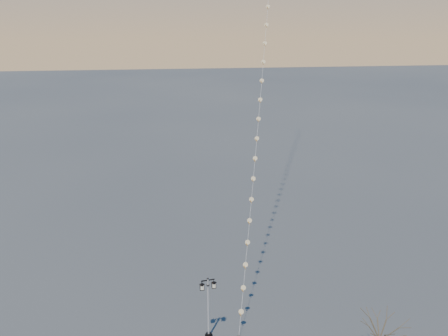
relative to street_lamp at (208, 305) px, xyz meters
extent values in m
cylinder|color=black|center=(0.00, 0.00, -2.47)|extent=(0.51, 0.51, 0.15)
cylinder|color=black|center=(0.00, 0.00, -2.33)|extent=(0.36, 0.36, 0.13)
cylinder|color=silver|center=(0.00, 0.00, -0.13)|extent=(0.12, 0.12, 4.28)
cylinder|color=black|center=(0.00, 0.00, 1.51)|extent=(0.18, 0.18, 0.05)
cube|color=black|center=(0.00, 0.00, 1.88)|extent=(0.86, 0.18, 0.05)
sphere|color=black|center=(0.00, 0.00, 1.99)|extent=(0.13, 0.13, 0.13)
pyramid|color=black|center=(-0.38, -0.06, 1.74)|extent=(0.40, 0.40, 0.13)
cube|color=beige|center=(-0.38, -0.06, 1.46)|extent=(0.24, 0.24, 0.31)
cube|color=black|center=(-0.38, -0.06, 1.29)|extent=(0.27, 0.27, 0.04)
pyramid|color=black|center=(0.38, 0.06, 1.74)|extent=(0.40, 0.40, 0.13)
cube|color=beige|center=(0.38, 0.06, 1.46)|extent=(0.24, 0.24, 0.31)
cube|color=black|center=(0.38, 0.06, 1.29)|extent=(0.27, 0.27, 0.04)
cylinder|color=white|center=(1.95, -0.47, -1.86)|extent=(0.02, 0.02, 0.91)
camera|label=1|loc=(-1.60, -22.53, 17.60)|focal=33.97mm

